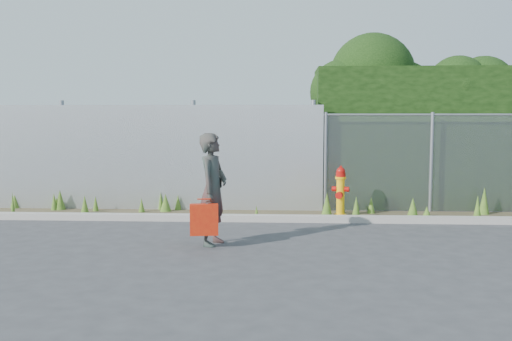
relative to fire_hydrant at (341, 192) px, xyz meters
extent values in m
plane|color=#38383A|center=(-1.31, -2.37, -0.49)|extent=(80.00, 80.00, 0.00)
cube|color=#9E978F|center=(-1.31, -0.57, -0.43)|extent=(16.00, 0.22, 0.12)
cube|color=#463C28|center=(-1.31, 0.03, -0.48)|extent=(16.00, 1.20, 0.01)
cone|color=#3D651E|center=(-3.69, 0.58, -0.30)|extent=(0.12, 0.12, 0.38)
cone|color=#3D651E|center=(2.55, -0.28, -0.25)|extent=(0.16, 0.16, 0.47)
cone|color=#3D651E|center=(-4.16, 0.65, -0.38)|extent=(0.12, 0.12, 0.21)
cone|color=#3D651E|center=(-0.27, -0.07, -0.25)|extent=(0.22, 0.22, 0.47)
cone|color=#3D651E|center=(-3.32, 0.55, -0.32)|extent=(0.14, 0.14, 0.33)
cone|color=#3D651E|center=(-2.47, -0.40, -0.35)|extent=(0.13, 0.13, 0.27)
cone|color=#3D651E|center=(2.88, 0.35, -0.21)|extent=(0.21, 0.21, 0.55)
cone|color=#3D651E|center=(-5.11, 0.03, -0.30)|extent=(0.17, 0.17, 0.38)
cone|color=#3D651E|center=(-6.41, -0.35, -0.24)|extent=(0.09, 0.09, 0.49)
cone|color=#3D651E|center=(-5.79, 0.46, -0.28)|extent=(0.22, 0.22, 0.42)
cone|color=#3D651E|center=(-1.63, -0.31, -0.36)|extent=(0.09, 0.09, 0.25)
cone|color=#3D651E|center=(-5.89, 0.39, -0.30)|extent=(0.14, 0.14, 0.37)
cone|color=#3D651E|center=(0.08, 0.36, -0.30)|extent=(0.11, 0.11, 0.38)
cone|color=#3D651E|center=(0.29, -0.14, -0.28)|extent=(0.17, 0.17, 0.42)
cone|color=#3D651E|center=(1.59, -0.34, -0.35)|extent=(0.20, 0.20, 0.27)
cone|color=#3D651E|center=(-4.99, 0.34, -0.33)|extent=(0.13, 0.13, 0.32)
cone|color=#3D651E|center=(-3.54, 0.37, -0.30)|extent=(0.23, 0.23, 0.37)
cone|color=#3D651E|center=(-4.01, 0.24, -0.34)|extent=(0.13, 0.13, 0.30)
cone|color=#3D651E|center=(-5.88, 0.49, -0.36)|extent=(0.18, 0.18, 0.26)
cone|color=#3D651E|center=(0.65, 0.33, -0.32)|extent=(0.16, 0.16, 0.33)
cone|color=#3D651E|center=(-6.83, 0.60, -0.33)|extent=(0.20, 0.20, 0.31)
cone|color=#3D651E|center=(1.36, -0.19, -0.28)|extent=(0.23, 0.23, 0.41)
cube|color=#A8ABAF|center=(-4.56, 0.63, 0.61)|extent=(8.50, 0.08, 2.20)
cylinder|color=gray|center=(-5.81, 0.75, 0.66)|extent=(0.10, 0.10, 2.30)
cylinder|color=gray|center=(-3.01, 0.75, 0.66)|extent=(0.10, 0.10, 2.30)
cylinder|color=gray|center=(-0.51, 0.75, 0.66)|extent=(0.10, 0.10, 2.30)
cube|color=gray|center=(2.94, 0.63, 0.51)|extent=(6.50, 0.03, 2.00)
cylinder|color=gray|center=(2.94, 0.63, 1.51)|extent=(6.50, 0.04, 0.04)
cylinder|color=gray|center=(-0.26, 0.63, 0.54)|extent=(0.07, 0.07, 2.05)
cylinder|color=gray|center=(1.89, 0.63, 0.54)|extent=(0.07, 0.07, 2.05)
cube|color=black|center=(3.24, 1.63, 1.01)|extent=(7.30, 1.60, 3.00)
sphere|color=black|center=(0.19, 1.74, 2.02)|extent=(1.45, 1.45, 1.45)
sphere|color=black|center=(0.86, 1.91, 2.38)|extent=(1.90, 1.90, 1.90)
sphere|color=black|center=(1.59, 1.89, 2.10)|extent=(1.20, 1.20, 1.20)
sphere|color=black|center=(2.62, 1.48, 2.12)|extent=(1.32, 1.32, 1.32)
sphere|color=black|center=(3.21, 1.64, 2.10)|extent=(1.37, 1.37, 1.37)
cylinder|color=yellow|center=(0.00, 0.01, -0.46)|extent=(0.25, 0.25, 0.05)
cylinder|color=yellow|center=(0.00, 0.01, -0.11)|extent=(0.16, 0.16, 0.75)
cylinder|color=yellow|center=(0.00, 0.01, 0.28)|extent=(0.21, 0.21, 0.04)
cylinder|color=#B20F0A|center=(0.00, 0.01, 0.35)|extent=(0.19, 0.19, 0.09)
sphere|color=#B20F0A|center=(0.00, 0.01, 0.41)|extent=(0.17, 0.17, 0.17)
cylinder|color=#B20F0A|center=(0.00, 0.01, 0.50)|extent=(0.04, 0.04, 0.04)
cylinder|color=#B20F0A|center=(-0.12, 0.01, 0.06)|extent=(0.09, 0.10, 0.10)
cylinder|color=#B20F0A|center=(0.12, 0.01, 0.06)|extent=(0.09, 0.10, 0.10)
cylinder|color=#B20F0A|center=(0.00, -0.12, -0.04)|extent=(0.13, 0.11, 0.13)
imported|color=#0D584B|center=(-2.19, -2.51, 0.37)|extent=(0.56, 0.71, 1.72)
cube|color=#B6180A|center=(-2.29, -2.80, -0.05)|extent=(0.42, 0.15, 0.46)
cylinder|color=#B6180A|center=(-2.29, -2.80, 0.26)|extent=(0.20, 0.02, 0.02)
cube|color=black|center=(-2.19, -2.30, 0.45)|extent=(0.21, 0.09, 0.16)
camera|label=1|loc=(-1.08, -11.11, 1.50)|focal=40.00mm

